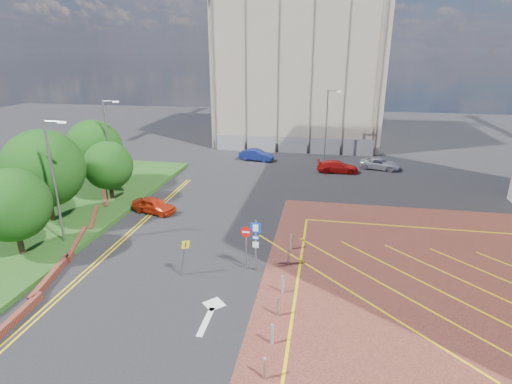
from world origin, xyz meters
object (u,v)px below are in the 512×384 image
(car_blue_back, at_px, (256,155))
(tree_b, at_px, (44,169))
(tree_a, at_px, (12,205))
(car_red_back, at_px, (337,167))
(warning_sign, at_px, (184,254))
(tree_d, at_px, (94,148))
(lamp_back, at_px, (327,122))
(lamp_left_far, at_px, (108,143))
(tree_c, at_px, (108,166))
(sign_cluster, at_px, (252,240))
(car_silver_back, at_px, (380,164))
(lamp_left_near, at_px, (55,178))
(car_red_left, at_px, (154,205))

(car_blue_back, bearing_deg, tree_b, 160.17)
(tree_a, bearing_deg, car_red_back, 48.95)
(tree_b, distance_m, warning_sign, 13.54)
(tree_d, bearing_deg, lamp_back, 36.09)
(lamp_back, bearing_deg, lamp_left_far, -139.14)
(warning_sign, relative_size, car_blue_back, 0.56)
(tree_c, height_order, sign_cluster, tree_c)
(sign_cluster, xyz_separation_m, car_silver_back, (9.69, 23.41, -1.37))
(tree_a, distance_m, tree_b, 5.27)
(tree_b, relative_size, lamp_left_near, 0.84)
(tree_c, xyz_separation_m, lamp_back, (17.58, 18.00, 1.17))
(tree_d, distance_m, warning_sign, 18.85)
(sign_cluster, bearing_deg, tree_d, 144.42)
(car_red_back, height_order, car_silver_back, car_red_back)
(tree_a, bearing_deg, lamp_left_near, 51.70)
(tree_b, height_order, tree_c, tree_b)
(car_red_left, relative_size, car_blue_back, 0.90)
(tree_b, height_order, car_red_left, tree_b)
(tree_b, relative_size, lamp_left_far, 0.84)
(warning_sign, bearing_deg, car_silver_back, 61.62)
(lamp_left_far, bearing_deg, sign_cluster, -36.82)
(lamp_left_far, distance_m, sign_cluster, 18.58)
(tree_b, relative_size, sign_cluster, 2.11)
(tree_b, xyz_separation_m, lamp_left_far, (1.08, 7.00, 0.42))
(warning_sign, relative_size, car_silver_back, 0.54)
(sign_cluster, height_order, car_red_left, sign_cluster)
(car_red_back, bearing_deg, sign_cluster, 163.98)
(car_blue_back, distance_m, car_silver_back, 13.90)
(car_red_left, xyz_separation_m, car_red_back, (14.44, 13.96, 0.01))
(lamp_back, height_order, car_red_back, lamp_back)
(warning_sign, xyz_separation_m, car_blue_back, (-0.51, 25.90, -0.77))
(tree_d, height_order, lamp_back, lamp_back)
(car_red_back, bearing_deg, car_silver_back, -67.89)
(tree_b, height_order, lamp_left_far, lamp_left_far)
(car_red_left, distance_m, car_silver_back, 24.85)
(tree_d, xyz_separation_m, lamp_left_far, (2.08, -1.00, 0.79))
(tree_b, height_order, sign_cluster, tree_b)
(lamp_left_near, distance_m, car_silver_back, 31.94)
(lamp_back, height_order, sign_cluster, lamp_back)
(tree_c, xyz_separation_m, tree_d, (-3.00, 3.00, 0.68))
(tree_b, xyz_separation_m, lamp_back, (19.58, 23.00, 0.12))
(sign_cluster, bearing_deg, car_blue_back, 99.58)
(tree_d, distance_m, car_red_back, 24.05)
(car_red_left, bearing_deg, tree_c, 84.22)
(tree_d, bearing_deg, car_red_left, -31.75)
(car_blue_back, height_order, car_red_back, car_blue_back)
(sign_cluster, distance_m, car_blue_back, 25.02)
(tree_a, xyz_separation_m, car_silver_back, (23.98, 24.40, -2.92))
(lamp_left_near, distance_m, car_red_left, 8.28)
(tree_a, xyz_separation_m, tree_d, (-2.50, 13.00, 0.37))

